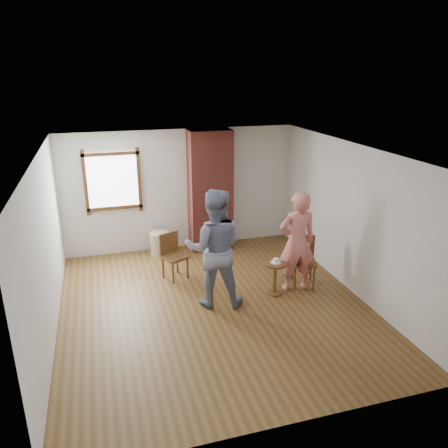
% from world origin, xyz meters
% --- Properties ---
extents(ground, '(5.50, 5.50, 0.00)m').
position_xyz_m(ground, '(0.00, 0.00, 0.00)').
color(ground, brown).
rests_on(ground, ground).
extents(room_shell, '(5.04, 5.52, 2.62)m').
position_xyz_m(room_shell, '(-0.06, 0.61, 1.81)').
color(room_shell, silver).
rests_on(room_shell, ground).
extents(brick_chimney, '(0.90, 0.50, 2.60)m').
position_xyz_m(brick_chimney, '(0.60, 2.50, 1.30)').
color(brick_chimney, '#943D34').
rests_on(brick_chimney, ground).
extents(stoneware_crock, '(0.48, 0.48, 0.51)m').
position_xyz_m(stoneware_crock, '(-0.56, 2.40, 0.26)').
color(stoneware_crock, '#C1AD8B').
rests_on(stoneware_crock, ground).
extents(dark_pot, '(0.18, 0.18, 0.16)m').
position_xyz_m(dark_pot, '(-0.32, 2.40, 0.08)').
color(dark_pot, black).
rests_on(dark_pot, ground).
extents(dining_chair_left, '(0.54, 0.54, 0.88)m').
position_xyz_m(dining_chair_left, '(-0.46, 1.28, 0.49)').
color(dining_chair_left, brown).
rests_on(dining_chair_left, ground).
extents(dining_chair_right, '(0.53, 0.53, 0.90)m').
position_xyz_m(dining_chair_right, '(1.80, 0.36, 0.51)').
color(dining_chair_right, brown).
rests_on(dining_chair_right, ground).
extents(side_table, '(0.40, 0.40, 0.60)m').
position_xyz_m(side_table, '(1.14, 0.11, 0.40)').
color(side_table, brown).
rests_on(side_table, ground).
extents(cake_plate, '(0.18, 0.18, 0.01)m').
position_xyz_m(cake_plate, '(1.14, 0.11, 0.60)').
color(cake_plate, white).
rests_on(cake_plate, side_table).
extents(cake_slice, '(0.08, 0.07, 0.06)m').
position_xyz_m(cake_slice, '(1.15, 0.11, 0.64)').
color(cake_slice, white).
rests_on(cake_slice, cake_plate).
extents(man, '(1.14, 0.99, 2.01)m').
position_xyz_m(man, '(0.04, 0.10, 1.00)').
color(man, '#161E3D').
rests_on(man, ground).
extents(person_pink, '(0.70, 0.49, 1.82)m').
position_xyz_m(person_pink, '(1.56, 0.18, 0.91)').
color(person_pink, '#D9726C').
rests_on(person_pink, ground).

